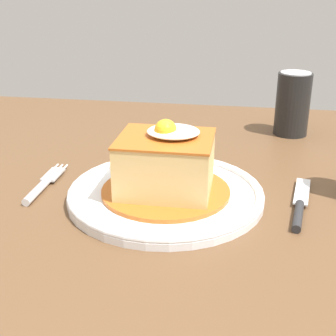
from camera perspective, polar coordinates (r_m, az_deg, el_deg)
dining_table at (r=0.76m, az=2.46°, el=-8.99°), size 1.28×0.96×0.72m
main_plate at (r=0.68m, az=-0.28°, el=-3.07°), size 0.28×0.28×0.02m
sandwich_meal at (r=0.66m, az=-0.25°, el=0.28°), size 0.18×0.18×0.11m
fork at (r=0.73m, az=-14.90°, el=-2.04°), size 0.02×0.14×0.01m
knife at (r=0.67m, az=15.55°, el=-4.67°), size 0.04×0.17×0.01m
soda_can at (r=0.97m, az=14.81°, el=7.49°), size 0.07×0.07×0.12m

